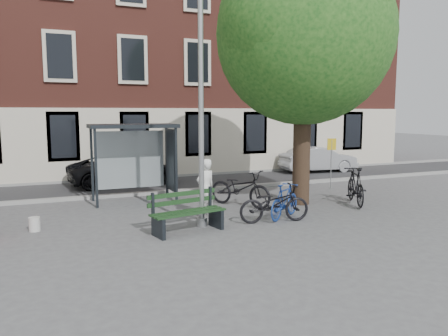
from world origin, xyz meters
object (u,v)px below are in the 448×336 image
bike_c (240,188)px  lamppost (201,121)px  notice_sign (331,152)px  car_dark (124,170)px  bench (187,214)px  bus_shelter (144,145)px  bike_a (274,204)px  car_silver (318,159)px  painter (206,188)px  bike_d (356,186)px  bike_b (285,201)px

bike_c → lamppost: bearing=-168.4°
lamppost → notice_sign: 7.63m
car_dark → bike_c: bearing=-161.0°
car_dark → notice_sign: notice_sign is taller
bench → car_dark: size_ratio=0.45×
bus_shelter → bike_a: bus_shelter is taller
lamppost → car_silver: lamppost is taller
painter → bike_a: bearing=120.3°
lamppost → car_dark: (-0.72, 7.68, -2.16)m
bus_shelter → bike_c: size_ratio=1.27×
notice_sign → bike_d: bearing=-90.3°
bike_a → notice_sign: bearing=-42.0°
notice_sign → lamppost: bearing=-132.0°
lamppost → bike_b: 3.38m
bike_d → bike_b: bearing=39.4°
bike_b → bike_d: bearing=-110.2°
bike_b → notice_sign: (4.16, 3.53, 0.96)m
bike_c → bike_d: bearing=-50.5°
bike_b → notice_sign: 5.54m
bike_d → bus_shelter: bearing=-2.9°
painter → bike_b: bearing=134.1°
lamppost → bench: (-0.51, -0.35, -2.32)m
bike_b → painter: bearing=28.9°
bike_c → car_dark: size_ratio=0.50×
bike_d → car_silver: (3.46, 7.15, 0.03)m
bike_b → lamppost: bearing=55.2°
lamppost → bike_b: (2.50, -0.03, -2.28)m
bike_a → car_silver: car_silver is taller
painter → car_silver: painter is taller
lamppost → bus_shelter: size_ratio=2.14×
bike_d → car_silver: size_ratio=0.52×
painter → bus_shelter: bearing=-89.6°
bike_d → bench: bearing=35.5°
bike_c → notice_sign: bearing=-13.8°
lamppost → car_dark: bearing=95.4°
painter → bike_d: bearing=158.3°
bike_a → car_dark: size_ratio=0.44×
painter → bike_a: size_ratio=0.85×
lamppost → painter: size_ratio=3.61×
bus_shelter → notice_sign: 7.30m
bus_shelter → bike_d: size_ratio=1.39×
bench → painter: bearing=41.7°
bike_b → car_silver: (6.58, 7.92, 0.14)m
lamppost → bike_d: bearing=7.5°
bike_a → bike_d: bearing=-65.0°
bike_a → bike_b: (0.50, 0.29, -0.02)m
car_dark → notice_sign: 8.52m
bus_shelter → bike_b: size_ratio=1.70×
lamppost → painter: (0.48, 1.00, -1.94)m
car_silver → notice_sign: bearing=155.0°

